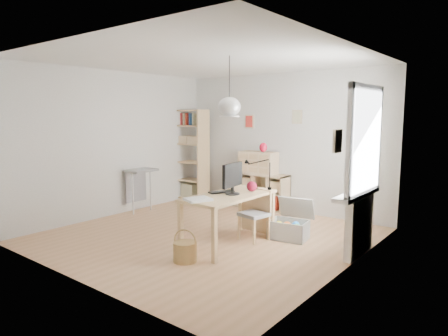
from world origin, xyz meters
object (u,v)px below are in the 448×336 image
Objects in this scene: monitor at (233,177)px; drawer_chest at (258,162)px; storage_chest at (290,226)px; desk at (229,201)px; tall_bookshelf at (190,151)px; cube_shelf at (256,193)px; chair at (256,211)px.

drawer_chest is at bearing 105.09° from monitor.
monitor is (-0.51, -0.81, 0.81)m from storage_chest.
desk is 3.27m from tall_bookshelf.
monitor is at bearing -64.28° from cube_shelf.
tall_bookshelf is at bearing -173.06° from drawer_chest.
tall_bookshelf is 2.61× the size of chair.
storage_chest is (0.38, 0.37, -0.24)m from chair.
storage_chest is at bearing -19.59° from tall_bookshelf.
storage_chest is at bearing 56.67° from desk.
desk is 1.07× the size of cube_shelf.
cube_shelf is 0.64m from drawer_chest.
storage_chest is 1.25m from monitor.
tall_bookshelf is 2.78× the size of storage_chest.
desk is 0.35m from monitor.
chair reaches higher than storage_chest.
drawer_chest reaches higher than storage_chest.
desk is 1.97× the size of drawer_chest.
desk is 0.75× the size of tall_bookshelf.
desk is at bearing -153.18° from monitor.
desk is 2.09× the size of storage_chest.
cube_shelf is at bearing 134.05° from chair.
storage_chest is 0.95× the size of drawer_chest.
desk is 2.87× the size of monitor.
desk is at bearing -99.73° from chair.
cube_shelf is at bearing 114.61° from desk.
monitor is (-0.13, -0.43, 0.57)m from chair.
chair is at bearing 70.15° from desk.
monitor is at bearing -131.60° from storage_chest.
tall_bookshelf is 1.66m from drawer_chest.
monitor reaches higher than storage_chest.
tall_bookshelf reaches higher than monitor.
chair is at bearing -145.06° from storage_chest.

